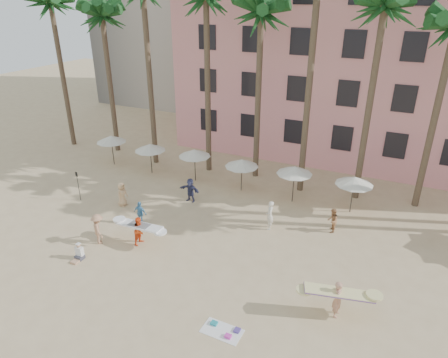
% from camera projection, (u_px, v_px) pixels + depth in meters
% --- Properties ---
extents(ground, '(120.00, 120.00, 0.00)m').
position_uv_depth(ground, '(162.00, 297.00, 19.56)').
color(ground, '#D1B789').
rests_on(ground, ground).
extents(pink_hotel, '(35.00, 14.00, 16.00)m').
position_uv_depth(pink_hotel, '(387.00, 63.00, 34.88)').
color(pink_hotel, pink).
rests_on(pink_hotel, ground).
extents(palm_row, '(44.40, 5.40, 16.30)m').
position_uv_depth(palm_row, '(281.00, 3.00, 26.22)').
color(palm_row, brown).
rests_on(palm_row, ground).
extents(umbrella_row, '(22.50, 2.70, 2.73)m').
position_uv_depth(umbrella_row, '(217.00, 158.00, 30.00)').
color(umbrella_row, '#332B23').
rests_on(umbrella_row, ground).
extents(beach_towel, '(1.83, 1.05, 0.14)m').
position_uv_depth(beach_towel, '(223.00, 330.00, 17.60)').
color(beach_towel, white).
rests_on(beach_towel, ground).
extents(carrier_yellow, '(3.18, 1.69, 1.87)m').
position_uv_depth(carrier_yellow, '(338.00, 297.00, 18.07)').
color(carrier_yellow, tan).
rests_on(carrier_yellow, ground).
extents(carrier_white, '(3.05, 0.89, 1.74)m').
position_uv_depth(carrier_white, '(140.00, 230.00, 23.45)').
color(carrier_white, '#FF531A').
rests_on(carrier_white, ground).
extents(beachgoers, '(14.59, 8.11, 1.92)m').
position_uv_depth(beachgoers, '(177.00, 209.00, 25.78)').
color(beachgoers, silver).
rests_on(beachgoers, ground).
extents(paddle, '(0.18, 0.04, 2.23)m').
position_uv_depth(paddle, '(78.00, 183.00, 28.18)').
color(paddle, black).
rests_on(paddle, ground).
extents(seated_man, '(0.44, 0.76, 0.99)m').
position_uv_depth(seated_man, '(79.00, 254.00, 22.25)').
color(seated_man, '#3F3F4C').
rests_on(seated_man, ground).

